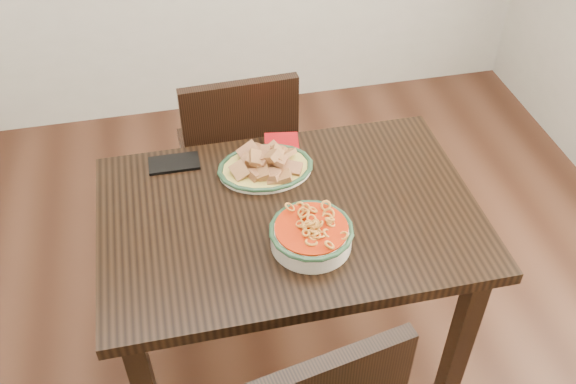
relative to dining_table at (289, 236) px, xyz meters
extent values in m
plane|color=#351B11|center=(-0.09, -0.04, -0.64)|extent=(3.50, 3.50, 0.00)
cube|color=black|center=(0.00, 0.00, 0.09)|extent=(1.13, 0.75, 0.04)
cube|color=black|center=(0.49, -0.30, -0.29)|extent=(0.06, 0.06, 0.71)
cube|color=black|center=(-0.49, 0.30, -0.29)|extent=(0.06, 0.06, 0.71)
cube|color=black|center=(0.49, 0.30, -0.29)|extent=(0.06, 0.06, 0.71)
cube|color=black|center=(-0.07, 0.70, -0.21)|extent=(0.44, 0.44, 0.04)
cube|color=black|center=(0.09, 0.88, -0.44)|extent=(0.04, 0.04, 0.41)
cube|color=black|center=(-0.25, 0.86, -0.44)|extent=(0.04, 0.04, 0.41)
cube|color=black|center=(0.10, 0.54, -0.44)|extent=(0.04, 0.04, 0.41)
cube|color=black|center=(-0.24, 0.52, -0.44)|extent=(0.04, 0.04, 0.41)
cube|color=black|center=(-0.06, 0.51, 0.03)|extent=(0.42, 0.06, 0.44)
ellipsoid|color=beige|center=(-0.03, 0.20, 0.11)|extent=(0.30, 0.22, 0.02)
ellipsoid|color=gold|center=(-0.03, 0.20, 0.12)|extent=(0.29, 0.22, 0.01)
torus|color=#183620|center=(-0.03, 0.20, 0.12)|extent=(0.23, 0.23, 0.01)
cylinder|color=beige|center=(0.03, -0.14, 0.14)|extent=(0.23, 0.23, 0.06)
torus|color=#183620|center=(0.03, -0.14, 0.16)|extent=(0.24, 0.24, 0.02)
cylinder|color=#A72307|center=(0.03, -0.14, 0.17)|extent=(0.21, 0.21, 0.01)
cube|color=black|center=(-0.32, 0.29, 0.11)|extent=(0.16, 0.09, 0.01)
cube|color=maroon|center=(0.05, 0.33, 0.11)|extent=(0.13, 0.11, 0.01)
camera|label=1|loc=(-0.30, -1.35, 1.43)|focal=40.00mm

